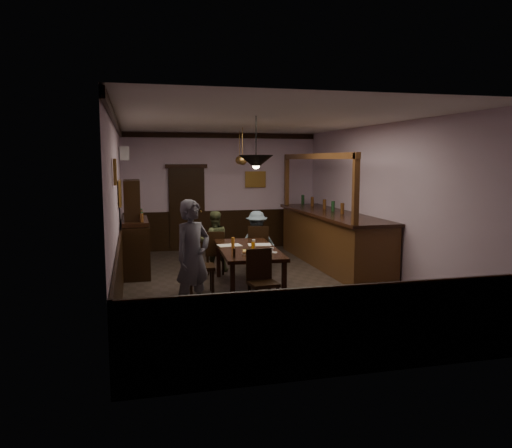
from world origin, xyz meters
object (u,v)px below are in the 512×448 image
object	(u,v)px
pendant_iron	(256,162)
chair_side	(196,262)
coffee_cup	(272,250)
chair_far_right	(258,247)
bar_counter	(331,237)
pendant_brass_mid	(242,160)
person_seated_left	(214,241)
chair_far_left	(215,251)
pendant_brass_far	(240,160)
dining_table	(248,252)
person_standing	(193,257)
soda_can	(253,245)
chair_near	(261,277)
sideboard	(135,237)
person_seated_right	(257,240)

from	to	relation	value
pendant_iron	chair_side	bearing A→B (deg)	143.82
coffee_cup	pendant_iron	world-z (taller)	pendant_iron
chair_far_right	bar_counter	xyz separation A→B (m)	(1.75, 0.34, 0.08)
chair_far_right	pendant_brass_mid	size ratio (longest dim) A/B	1.20
person_seated_left	coffee_cup	world-z (taller)	person_seated_left
chair_far_left	chair_side	bearing A→B (deg)	78.42
pendant_brass_far	coffee_cup	bearing A→B (deg)	-94.12
coffee_cup	pendant_brass_far	xyz separation A→B (m)	(0.28, 3.86, 1.50)
person_seated_left	pendant_brass_far	bearing A→B (deg)	-116.24
dining_table	pendant_brass_mid	distance (m)	2.66
chair_far_right	pendant_brass_far	distance (m)	2.72
person_seated_left	pendant_brass_mid	bearing A→B (deg)	-143.12
person_standing	coffee_cup	world-z (taller)	person_standing
chair_far_left	soda_can	world-z (taller)	chair_far_left
chair_near	person_seated_left	world-z (taller)	person_seated_left
chair_side	person_standing	xyz separation A→B (m)	(-0.18, -1.04, 0.30)
coffee_cup	sideboard	world-z (taller)	sideboard
chair_side	bar_counter	world-z (taller)	bar_counter
person_standing	person_seated_left	bearing A→B (deg)	40.91
dining_table	person_seated_right	world-z (taller)	person_seated_right
dining_table	chair_far_right	distance (m)	1.35
person_seated_right	chair_far_left	bearing A→B (deg)	15.85
chair_far_right	chair_side	bearing A→B (deg)	58.70
pendant_brass_mid	chair_far_left	bearing A→B (deg)	-133.67
chair_far_left	chair_far_right	xyz separation A→B (m)	(0.89, -0.06, 0.05)
coffee_cup	soda_can	bearing A→B (deg)	118.53
chair_near	person_seated_left	size ratio (longest dim) A/B	0.76
chair_side	pendant_brass_far	world-z (taller)	pendant_brass_far
chair_far_left	chair_side	size ratio (longest dim) A/B	0.86
chair_side	pendant_iron	size ratio (longest dim) A/B	1.25
chair_far_right	sideboard	world-z (taller)	sideboard
person_seated_right	bar_counter	xyz separation A→B (m)	(1.72, 0.06, -0.01)
chair_far_right	sideboard	distance (m)	2.51
chair_near	sideboard	world-z (taller)	sideboard
coffee_cup	pendant_brass_far	bearing A→B (deg)	89.29
person_standing	person_seated_right	bearing A→B (deg)	24.82
chair_side	pendant_brass_mid	xyz separation A→B (m)	(1.31, 2.23, 1.73)
chair_far_left	bar_counter	bearing A→B (deg)	-164.23
chair_far_right	person_seated_left	size ratio (longest dim) A/B	0.77
sideboard	pendant_iron	world-z (taller)	pendant_iron
pendant_brass_mid	person_seated_left	bearing A→B (deg)	-144.76
dining_table	person_seated_left	xyz separation A→B (m)	(-0.36, 1.57, -0.05)
pendant_brass_mid	bar_counter	bearing A→B (deg)	-14.90
chair_far_right	chair_side	distance (m)	2.01
chair_near	coffee_cup	bearing A→B (deg)	57.89
pendant_iron	person_seated_left	bearing A→B (deg)	97.43
person_standing	sideboard	xyz separation A→B (m)	(-0.82, 2.90, -0.10)
person_standing	chair_far_right	bearing A→B (deg)	22.53
chair_near	person_seated_right	bearing A→B (deg)	71.40
chair_near	person_seated_right	xyz separation A→B (m)	(0.63, 2.84, 0.10)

